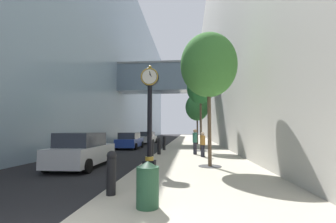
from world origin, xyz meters
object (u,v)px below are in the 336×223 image
trash_bin (148,184)px  pedestrian_by_clock (195,141)px  bollard_nearest (111,172)px  bollard_third (151,150)px  street_tree_near (209,65)px  street_tree_mid_far (197,107)px  bollard_fifth (164,143)px  pedestrian_walking (203,144)px  car_blue_near (130,141)px  car_silver_mid (82,151)px  street_tree_mid_near (200,89)px  car_white_far (148,138)px  street_clock (150,111)px  bollard_fourth (159,145)px

trash_bin → pedestrian_by_clock: (1.39, 11.12, 0.42)m
bollard_nearest → pedestrian_by_clock: (2.56, 10.23, 0.33)m
bollard_third → street_tree_near: size_ratio=0.18×
bollard_third → pedestrian_by_clock: (2.56, 3.54, 0.33)m
bollard_third → street_tree_mid_far: 14.78m
bollard_fifth → pedestrian_walking: (3.01, -4.57, 0.22)m
bollard_third → bollard_fifth: size_ratio=1.00×
street_tree_mid_far → car_blue_near: size_ratio=1.41×
street_tree_near → car_blue_near: 13.63m
pedestrian_by_clock → car_silver_mid: pedestrian_by_clock is taller
bollard_nearest → street_tree_mid_near: street_tree_mid_near is taller
bollard_nearest → street_tree_near: size_ratio=0.18×
bollard_fifth → car_silver_mid: 9.00m
bollard_nearest → car_white_far: 24.43m
car_blue_near → pedestrian_by_clock: bearing=-42.8°
street_clock → street_tree_near: (2.81, 0.78, 2.30)m
street_tree_mid_near → trash_bin: street_tree_mid_near is taller
bollard_third → trash_bin: bearing=-81.2°
car_silver_mid → street_tree_mid_far: bearing=67.9°
bollard_fifth → car_blue_near: 4.55m
car_silver_mid → bollard_fifth: bearing=68.9°
trash_bin → car_blue_near: size_ratio=0.25×
bollard_nearest → pedestrian_walking: (3.01, 8.82, 0.22)m
street_tree_near → pedestrian_walking: street_tree_near is taller
bollard_third → car_silver_mid: size_ratio=0.27×
street_tree_mid_far → trash_bin: (-1.95, -21.55, -3.81)m
bollard_fifth → car_white_far: size_ratio=0.29×
street_tree_near → car_silver_mid: size_ratio=1.46×
bollard_fourth → car_blue_near: (-3.70, 5.98, 0.01)m
car_blue_near → street_tree_mid_far: bearing=34.2°
street_tree_near → pedestrian_by_clock: 6.57m
bollard_fifth → trash_bin: size_ratio=1.14×
trash_bin → street_tree_mid_far: bearing=84.8°
bollard_fifth → trash_bin: bearing=-85.3°
street_tree_mid_near → street_tree_mid_far: 7.85m
pedestrian_walking → car_blue_near: 9.85m
car_blue_near → street_tree_near: bearing=-58.1°
street_tree_mid_far → trash_bin: 21.97m
pedestrian_walking → street_tree_mid_near: bearing=88.4°
trash_bin → street_clock: bearing=99.5°
trash_bin → bollard_fourth: bearing=96.1°
bollard_fifth → pedestrian_by_clock: size_ratio=0.67×
street_tree_mid_far → pedestrian_walking: 12.34m
bollard_nearest → street_tree_mid_near: 13.99m
bollard_fourth → pedestrian_walking: bearing=-22.1°
bollard_fourth → car_silver_mid: car_silver_mid is taller
street_tree_mid_far → pedestrian_by_clock: size_ratio=3.33×
bollard_third → car_silver_mid: 3.67m
bollard_fifth → street_tree_near: (3.12, -8.35, 4.32)m
street_tree_mid_far → trash_bin: street_tree_mid_far is taller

